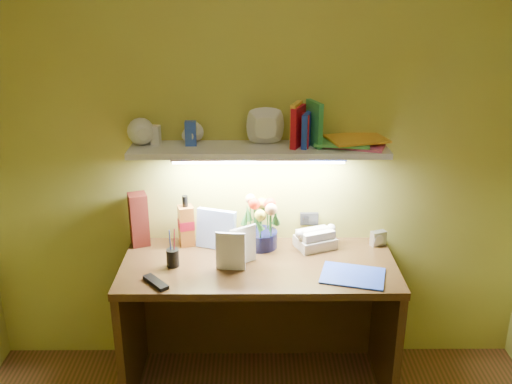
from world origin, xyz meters
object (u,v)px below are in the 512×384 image
flower_bouquet (261,220)px  telephone (315,237)px  desk (259,325)px  whisky_bottle (186,221)px  desk_clock (378,238)px

flower_bouquet → telephone: flower_bouquet is taller
desk → whisky_bottle: bearing=151.0°
flower_bouquet → telephone: bearing=-2.0°
telephone → whisky_bottle: 0.70m
flower_bouquet → whisky_bottle: size_ratio=1.10×
telephone → desk_clock: size_ratio=2.42×
whisky_bottle → desk_clock: bearing=-0.7°
desk → telephone: bearing=30.8°
desk → flower_bouquet: flower_bouquet is taller
whisky_bottle → desk: bearing=-29.0°
telephone → whisky_bottle: size_ratio=0.69×
desk → whisky_bottle: whisky_bottle is taller
whisky_bottle → flower_bouquet: bearing=-3.5°
desk_clock → whisky_bottle: whisky_bottle is taller
telephone → desk_clock: bearing=-18.1°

